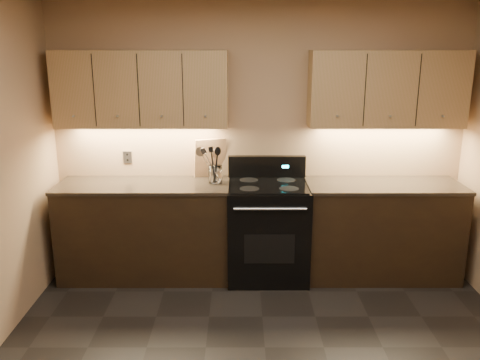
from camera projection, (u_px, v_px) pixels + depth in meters
name	position (u px, v px, depth m)	size (l,w,h in m)	color
wall_back	(259.00, 139.00, 4.98)	(4.00, 0.04, 2.60)	tan
counter_left	(146.00, 230.00, 4.91)	(1.62, 0.62, 0.93)	black
counter_right	(381.00, 230.00, 4.91)	(1.46, 0.62, 0.93)	black
stove	(268.00, 229.00, 4.89)	(0.76, 0.68, 1.14)	black
upper_cab_left	(141.00, 89.00, 4.70)	(1.60, 0.30, 0.70)	tan
upper_cab_right	(387.00, 89.00, 4.70)	(1.44, 0.30, 0.70)	tan
outlet_plate	(127.00, 157.00, 5.02)	(0.09, 0.01, 0.12)	#B2B5BA
utensil_crock	(215.00, 175.00, 4.81)	(0.17, 0.17, 0.16)	white
cutting_board	(210.00, 158.00, 4.98)	(0.31, 0.02, 0.39)	tan
wooden_spoon	(212.00, 166.00, 4.79)	(0.06, 0.06, 0.30)	tan
black_spoon	(214.00, 163.00, 4.80)	(0.06, 0.06, 0.34)	black
black_turner	(215.00, 164.00, 4.76)	(0.08, 0.08, 0.35)	black
steel_spatula	(219.00, 162.00, 4.79)	(0.08, 0.08, 0.37)	silver
steel_skimmer	(217.00, 163.00, 4.77)	(0.09, 0.09, 0.34)	silver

